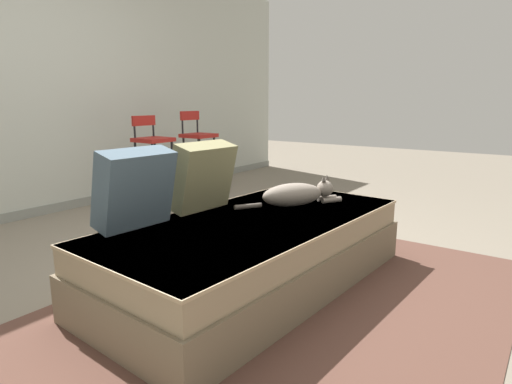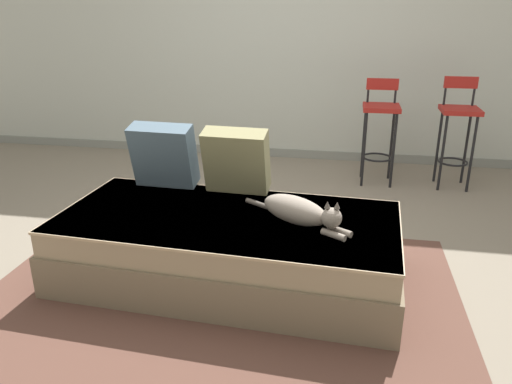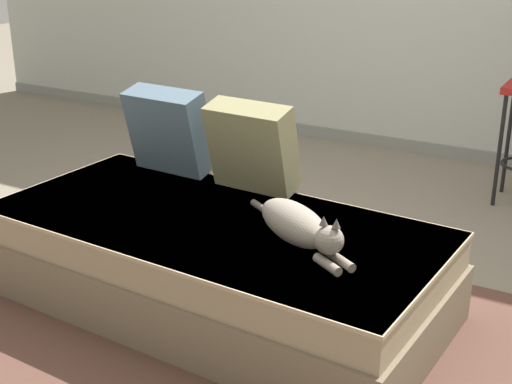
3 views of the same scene
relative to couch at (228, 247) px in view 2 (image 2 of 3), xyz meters
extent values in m
plane|color=slate|center=(0.00, 0.40, -0.21)|extent=(16.00, 16.00, 0.00)
cube|color=#B7BCB2|center=(0.00, 2.65, 1.09)|extent=(8.00, 0.10, 2.60)
cube|color=gray|center=(0.00, 2.60, -0.16)|extent=(8.00, 0.02, 0.09)
cube|color=brown|center=(0.00, -0.30, -0.20)|extent=(2.68, 2.06, 0.01)
cube|color=#766750|center=(0.00, 0.00, -0.08)|extent=(2.03, 1.07, 0.25)
cube|color=#9E896B|center=(0.00, 0.00, 0.12)|extent=(1.99, 1.03, 0.15)
cube|color=tan|center=(0.00, 0.00, 0.19)|extent=(2.00, 1.04, 0.02)
cube|color=#4C6070|center=(-0.52, 0.41, 0.42)|extent=(0.42, 0.26, 0.43)
cube|color=#847F56|center=(-0.03, 0.38, 0.41)|extent=(0.42, 0.26, 0.43)
ellipsoid|color=gray|center=(0.39, -0.02, 0.27)|extent=(0.45, 0.37, 0.15)
sphere|color=gray|center=(0.60, -0.15, 0.30)|extent=(0.11, 0.11, 0.11)
cone|color=#544C44|center=(0.57, -0.15, 0.37)|extent=(0.03, 0.03, 0.04)
cone|color=#544C44|center=(0.62, -0.15, 0.37)|extent=(0.03, 0.03, 0.04)
cylinder|color=gray|center=(0.61, -0.19, 0.22)|extent=(0.14, 0.10, 0.04)
cylinder|color=gray|center=(0.64, -0.14, 0.22)|extent=(0.14, 0.10, 0.04)
cylinder|color=#544C44|center=(0.15, 0.16, 0.22)|extent=(0.17, 0.12, 0.03)
cylinder|color=black|center=(0.82, 1.81, 0.13)|extent=(0.02, 0.02, 0.68)
cylinder|color=black|center=(1.07, 1.81, 0.13)|extent=(0.02, 0.02, 0.68)
cylinder|color=black|center=(0.82, 2.06, 0.13)|extent=(0.02, 0.02, 0.68)
cylinder|color=black|center=(1.07, 2.06, 0.13)|extent=(0.02, 0.02, 0.68)
torus|color=black|center=(0.95, 1.94, 0.03)|extent=(0.27, 0.27, 0.02)
cube|color=maroon|center=(0.95, 1.94, 0.49)|extent=(0.32, 0.32, 0.04)
cylinder|color=black|center=(0.83, 2.07, 0.57)|extent=(0.02, 0.02, 0.21)
cylinder|color=black|center=(1.07, 2.07, 0.57)|extent=(0.02, 0.02, 0.21)
cube|color=maroon|center=(0.95, 2.07, 0.68)|extent=(0.28, 0.03, 0.10)
cylinder|color=black|center=(1.49, 1.81, 0.13)|extent=(0.02, 0.02, 0.68)
cylinder|color=black|center=(1.73, 1.81, 0.13)|extent=(0.02, 0.02, 0.68)
cylinder|color=black|center=(1.49, 2.06, 0.13)|extent=(0.02, 0.02, 0.68)
cylinder|color=black|center=(1.73, 2.06, 0.13)|extent=(0.02, 0.02, 0.68)
torus|color=black|center=(1.61, 1.94, 0.03)|extent=(0.26, 0.26, 0.02)
cube|color=maroon|center=(1.61, 1.94, 0.49)|extent=(0.32, 0.32, 0.04)
cylinder|color=black|center=(1.49, 2.07, 0.59)|extent=(0.02, 0.02, 0.24)
cylinder|color=black|center=(1.73, 2.07, 0.59)|extent=(0.02, 0.02, 0.24)
cube|color=maroon|center=(1.61, 2.07, 0.71)|extent=(0.28, 0.03, 0.10)
camera|label=1|loc=(-1.95, -1.40, 0.87)|focal=30.00mm
camera|label=2|loc=(0.63, -2.57, 1.34)|focal=35.00mm
camera|label=3|loc=(1.53, -2.34, 1.39)|focal=50.00mm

